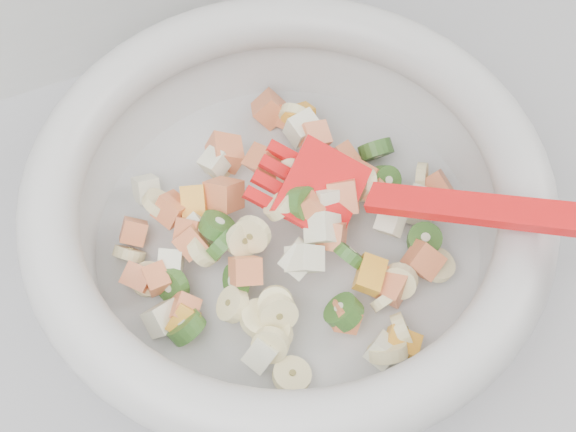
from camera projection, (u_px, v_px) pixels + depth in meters
name	position (u px, v px, depth m)	size (l,w,h in m)	color
mixing_bowl	(289.00, 210.00, 0.57)	(0.39, 0.37, 0.15)	#B8B8B6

